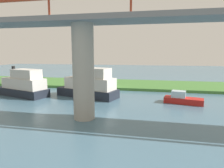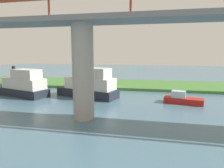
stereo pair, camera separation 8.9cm
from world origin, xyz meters
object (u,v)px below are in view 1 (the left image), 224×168
Objects in this scene: mooring_post at (85,83)px; motorboat_white at (23,85)px; person_on_bank at (96,81)px; motorboat_red at (182,99)px; bridge_pylon at (83,73)px; riverboat_paddlewheel at (89,85)px.

motorboat_white reaches higher than mooring_post.
motorboat_red is at bearing 146.86° from person_on_bank.
person_on_bank is at bearing -33.14° from motorboat_red.
bridge_pylon is 1.82× the size of motorboat_red.
bridge_pylon reaches higher than motorboat_white.
bridge_pylon is 19.06m from mooring_post.
motorboat_white is (13.51, -8.64, -3.15)m from bridge_pylon.
motorboat_white is (7.40, 8.95, 0.89)m from mooring_post.
bridge_pylon is 10.83m from riverboat_paddlewheel.
riverboat_paddlewheel is at bearing -74.73° from bridge_pylon.
riverboat_paddlewheel reaches higher than mooring_post.
person_on_bank reaches higher than motorboat_red.
bridge_pylon is at bearing 37.77° from motorboat_red.
motorboat_white is at bearing 50.42° from mooring_post.
mooring_post is at bearing -129.58° from motorboat_white.
motorboat_red is (-17.38, 8.86, -0.28)m from mooring_post.
bridge_pylon reaches higher than mooring_post.
person_on_bank is 13.85m from motorboat_white.
motorboat_white is (10.78, 1.38, -0.11)m from riverboat_paddlewheel.
motorboat_white is 1.83× the size of motorboat_red.
motorboat_white is at bearing 46.75° from person_on_bank.
bridge_pylon reaches higher than riverboat_paddlewheel.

